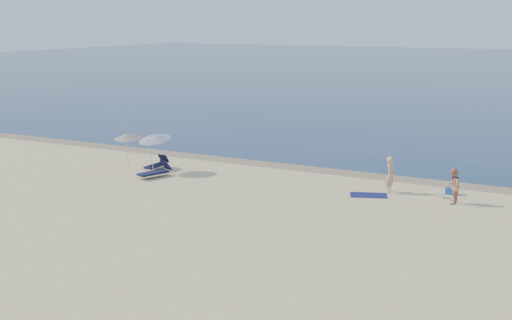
{
  "coord_description": "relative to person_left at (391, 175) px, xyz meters",
  "views": [
    {
      "loc": [
        10.97,
        -12.41,
        7.96
      ],
      "look_at": [
        -3.32,
        16.0,
        1.0
      ],
      "focal_mm": 45.0,
      "sensor_mm": 36.0,
      "label": 1
    }
  ],
  "objects": [
    {
      "name": "blue_cooler",
      "position": [
        2.65,
        0.94,
        -0.68
      ],
      "size": [
        0.5,
        0.37,
        0.35
      ],
      "primitive_type": "cube",
      "rotation": [
        0.0,
        0.0,
        -0.05
      ],
      "color": "#1E4CA7",
      "rests_on": "ground"
    },
    {
      "name": "umbrella_far",
      "position": [
        -14.2,
        -1.37,
        0.92
      ],
      "size": [
        1.64,
        1.66,
        2.04
      ],
      "rotation": [
        0.0,
        0.0,
        0.08
      ],
      "color": "silver",
      "rests_on": "ground"
    },
    {
      "name": "sea",
      "position": [
        -3.48,
        83.45,
        -0.85
      ],
      "size": [
        240.0,
        160.0,
        0.01
      ],
      "primitive_type": "cube",
      "color": "#0C2448",
      "rests_on": "ground"
    },
    {
      "name": "white_bag",
      "position": [
        2.31,
        0.09,
        -0.72
      ],
      "size": [
        0.33,
        0.29,
        0.27
      ],
      "primitive_type": "cube",
      "rotation": [
        0.0,
        0.0,
        0.08
      ],
      "color": "silver",
      "rests_on": "ground"
    },
    {
      "name": "person_right",
      "position": [
        2.96,
        -0.62,
        -0.07
      ],
      "size": [
        0.63,
        0.79,
        1.58
      ],
      "primitive_type": "imported",
      "rotation": [
        0.0,
        0.0,
        -1.53
      ],
      "color": "tan",
      "rests_on": "ground"
    },
    {
      "name": "person_left",
      "position": [
        0.0,
        0.0,
        0.0
      ],
      "size": [
        0.44,
        0.64,
        1.71
      ],
      "primitive_type": "imported",
      "rotation": [
        0.0,
        0.0,
        1.52
      ],
      "color": "tan",
      "rests_on": "ground"
    },
    {
      "name": "lounger_left",
      "position": [
        -12.64,
        -0.96,
        -0.6
      ],
      "size": [
        0.59,
        1.65,
        0.72
      ],
      "rotation": [
        0.0,
        0.0,
        -0.03
      ],
      "color": "black",
      "rests_on": "ground"
    },
    {
      "name": "lounger_right",
      "position": [
        -11.66,
        -2.5,
        -0.57
      ],
      "size": [
        1.2,
        1.9,
        0.8
      ],
      "rotation": [
        0.0,
        0.0,
        -0.37
      ],
      "color": "#131434",
      "rests_on": "ground"
    },
    {
      "name": "umbrella_near",
      "position": [
        -12.31,
        -1.56,
        1.05
      ],
      "size": [
        1.99,
        2.01,
        2.27
      ],
      "rotation": [
        0.0,
        0.0,
        -0.18
      ],
      "color": "silver",
      "rests_on": "ground"
    },
    {
      "name": "wet_sand_strip",
      "position": [
        -3.48,
        2.85,
        -0.86
      ],
      "size": [
        240.0,
        1.6,
        0.0
      ],
      "primitive_type": "cube",
      "color": "#847254",
      "rests_on": "ground"
    },
    {
      "name": "beach_towel",
      "position": [
        -0.73,
        -0.99,
        -0.84
      ],
      "size": [
        1.89,
        1.43,
        0.03
      ],
      "primitive_type": "cube",
      "rotation": [
        0.0,
        0.0,
        0.34
      ],
      "color": "#0E1346",
      "rests_on": "ground"
    }
  ]
}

